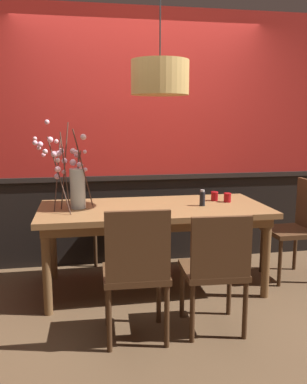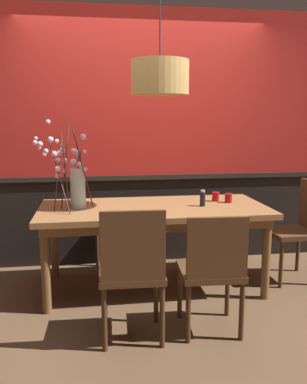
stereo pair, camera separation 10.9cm
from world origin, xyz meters
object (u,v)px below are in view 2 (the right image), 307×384
(chair_near_side_left, at_px, (132,267))
(vase_with_blossoms, at_px, (74,181))
(chair_near_side_right, at_px, (212,267))
(candle_holder_nearer_center, at_px, (228,198))
(condiment_bottle, at_px, (203,198))
(chair_head_east_end, at_px, (299,225))
(pendant_lamp, at_px, (160,78))
(dining_table, at_px, (154,215))
(chair_far_side_left, at_px, (113,210))
(candle_holder_nearer_edge, at_px, (216,196))

(chair_near_side_left, bearing_deg, vase_with_blossoms, 113.64)
(chair_near_side_left, xyz_separation_m, vase_with_blossoms, (-0.41, 0.95, 0.46))
(chair_near_side_right, bearing_deg, chair_near_side_left, -177.41)
(candle_holder_nearer_center, relative_size, condiment_bottle, 0.60)
(chair_head_east_end, distance_m, pendant_lamp, 1.90)
(vase_with_blossoms, relative_size, candle_holder_nearer_center, 8.82)
(dining_table, distance_m, chair_near_side_left, 0.95)
(chair_head_east_end, xyz_separation_m, pendant_lamp, (-1.36, -0.07, 1.33))
(chair_far_side_left, bearing_deg, chair_near_side_left, -88.75)
(candle_holder_nearer_center, bearing_deg, vase_with_blossoms, -179.23)
(chair_near_side_left, bearing_deg, chair_head_east_end, 28.25)
(chair_far_side_left, height_order, pendant_lamp, pendant_lamp)
(chair_near_side_right, distance_m, pendant_lamp, 1.60)
(chair_head_east_end, xyz_separation_m, vase_with_blossoms, (-2.10, 0.04, 0.47))
(chair_near_side_right, xyz_separation_m, condiment_bottle, (0.14, 0.82, 0.33))
(dining_table, bearing_deg, pendant_lamp, -54.89)
(chair_head_east_end, bearing_deg, candle_holder_nearer_edge, 169.71)
(chair_head_east_end, height_order, chair_near_side_right, chair_head_east_end)
(candle_holder_nearer_edge, bearing_deg, vase_with_blossoms, -175.55)
(candle_holder_nearer_edge, bearing_deg, chair_far_side_left, 141.26)
(candle_holder_nearer_center, bearing_deg, dining_table, -174.79)
(chair_head_east_end, relative_size, vase_with_blossoms, 1.25)
(chair_near_side_left, xyz_separation_m, candle_holder_nearer_edge, (0.89, 1.05, 0.27))
(dining_table, xyz_separation_m, condiment_bottle, (0.43, -0.05, 0.15))
(chair_head_east_end, bearing_deg, vase_with_blossoms, 178.87)
(chair_head_east_end, height_order, condiment_bottle, chair_head_east_end)
(candle_holder_nearer_center, height_order, pendant_lamp, pendant_lamp)
(chair_head_east_end, bearing_deg, candle_holder_nearer_center, 175.01)
(candle_holder_nearer_edge, bearing_deg, condiment_bottle, -132.10)
(chair_head_east_end, height_order, vase_with_blossoms, vase_with_blossoms)
(vase_with_blossoms, height_order, candle_holder_nearer_edge, vase_with_blossoms)
(dining_table, relative_size, chair_near_side_left, 2.10)
(dining_table, height_order, chair_near_side_left, chair_near_side_left)
(chair_far_side_left, xyz_separation_m, vase_with_blossoms, (-0.37, -0.85, 0.46))
(chair_far_side_left, distance_m, candle_holder_nearer_center, 1.35)
(vase_with_blossoms, bearing_deg, chair_near_side_right, -43.11)
(chair_far_side_left, bearing_deg, candle_holder_nearer_edge, -38.74)
(chair_far_side_left, bearing_deg, vase_with_blossoms, -113.75)
(chair_near_side_right, bearing_deg, pendant_lamp, 106.85)
(pendant_lamp, bearing_deg, candle_holder_nearer_center, 10.76)
(chair_near_side_left, bearing_deg, pendant_lamp, 68.91)
(dining_table, distance_m, chair_near_side_right, 0.94)
(chair_head_east_end, relative_size, candle_holder_nearer_edge, 10.93)
(chair_far_side_left, height_order, vase_with_blossoms, vase_with_blossoms)
(chair_head_east_end, relative_size, chair_near_side_left, 1.00)
(vase_with_blossoms, bearing_deg, chair_far_side_left, 66.25)
(vase_with_blossoms, xyz_separation_m, candle_holder_nearer_center, (1.41, 0.02, -0.20))
(candle_holder_nearer_center, height_order, candle_holder_nearer_edge, candle_holder_nearer_edge)
(chair_near_side_right, relative_size, chair_near_side_left, 0.93)
(vase_with_blossoms, height_order, condiment_bottle, vase_with_blossoms)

